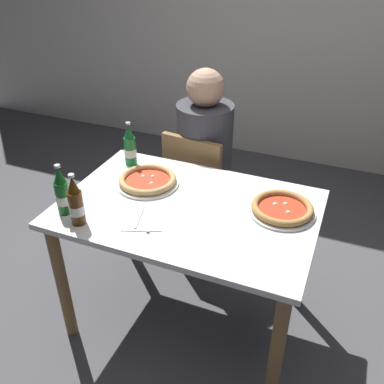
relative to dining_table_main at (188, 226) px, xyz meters
name	(u,v)px	position (x,y,z in m)	size (l,w,h in m)	color
ground_plane	(189,316)	(0.00, 0.00, -0.64)	(8.00, 8.00, 0.00)	#4C4C51
back_wall_tiled	(293,10)	(0.00, 2.20, 0.66)	(7.00, 0.10, 2.60)	silver
dining_table_main	(188,226)	(0.00, 0.00, 0.00)	(1.20, 0.80, 0.75)	silver
chair_behind_table	(200,186)	(-0.18, 0.61, -0.15)	(0.45, 0.45, 0.85)	olive
diner_seated	(204,168)	(-0.17, 0.66, -0.05)	(0.34, 0.34, 1.21)	#2D3342
pizza_margherita_near	(282,209)	(0.42, 0.12, 0.14)	(0.31, 0.31, 0.04)	white
pizza_marinara_far	(148,180)	(-0.27, 0.11, 0.13)	(0.32, 0.32, 0.04)	white
beer_bottle_left	(62,193)	(-0.50, -0.26, 0.22)	(0.07, 0.07, 0.25)	#14591E
beer_bottle_center	(130,147)	(-0.45, 0.27, 0.22)	(0.07, 0.07, 0.25)	#196B2D
beer_bottle_right	(76,203)	(-0.40, -0.30, 0.22)	(0.07, 0.07, 0.25)	#512D0F
napkin_with_cutlery	(143,219)	(-0.14, -0.17, 0.12)	(0.23, 0.23, 0.01)	white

